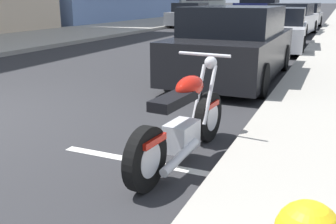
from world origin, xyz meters
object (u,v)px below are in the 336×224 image
parked_car_far_down_curb (304,16)px  parked_car_second_in_row (291,20)px  parked_motorcycle (183,124)px  parked_car_across_street (278,30)px  crossing_truck (259,5)px  parked_car_behind_motorcycle (234,45)px  car_opposite_curb (190,15)px

parked_car_far_down_curb → parked_car_second_in_row: bearing=-179.4°
parked_car_second_in_row → parked_motorcycle: bearing=-173.4°
parked_car_across_street → crossing_truck: crossing_truck is taller
parked_motorcycle → parked_car_across_street: bearing=7.7°
parked_motorcycle → parked_car_far_down_curb: bearing=6.6°
parked_car_second_in_row → parked_car_far_down_curb: parked_car_second_in_row is taller
parked_car_behind_motorcycle → parked_car_across_street: bearing=-1.3°
parked_car_behind_motorcycle → car_opposite_curb: bearing=23.7°
parked_car_behind_motorcycle → crossing_truck: size_ratio=0.87×
parked_car_behind_motorcycle → car_opposite_curb: (14.52, 6.44, -0.05)m
parked_car_far_down_curb → parked_motorcycle: bearing=-176.5°
parked_car_across_street → car_opposite_curb: size_ratio=1.00×
parked_car_across_street → parked_car_second_in_row: bearing=-1.2°
parked_car_across_street → parked_car_second_in_row: (5.70, 0.24, 0.03)m
parked_car_across_street → car_opposite_curb: 11.20m
parked_motorcycle → parked_car_across_street: 9.94m
parked_car_behind_motorcycle → parked_car_second_in_row: size_ratio=0.92×
parked_motorcycle → parked_car_second_in_row: size_ratio=0.44×
parked_car_second_in_row → parked_car_across_street: bearing=-173.8°
parked_car_second_in_row → parked_car_behind_motorcycle: bearing=-175.5°
parked_car_second_in_row → car_opposite_curb: bearing=65.6°
parked_car_far_down_curb → crossing_truck: 16.74m
parked_car_behind_motorcycle → parked_motorcycle: bearing=-172.4°
crossing_truck → car_opposite_curb: crossing_truck is taller
parked_motorcycle → parked_car_second_in_row: parked_car_second_in_row is taller
crossing_truck → car_opposite_curb: (-17.59, 0.77, -0.33)m
parked_car_behind_motorcycle → car_opposite_curb: size_ratio=0.95×
parked_car_behind_motorcycle → crossing_truck: crossing_truck is taller
parked_motorcycle → parked_car_behind_motorcycle: 4.54m
parked_car_across_street → parked_car_behind_motorcycle: bearing=175.2°
parked_car_behind_motorcycle → parked_car_across_street: size_ratio=0.95×
parked_car_second_in_row → parked_car_far_down_curb: size_ratio=1.08×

